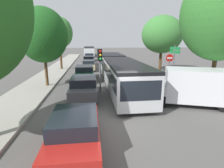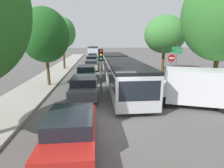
# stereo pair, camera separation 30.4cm
# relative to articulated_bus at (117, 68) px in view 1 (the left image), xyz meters

# --- Properties ---
(ground_plane) EXTENTS (200.00, 200.00, 0.00)m
(ground_plane) POSITION_rel_articulated_bus_xyz_m (-1.35, -8.73, -1.42)
(ground_plane) COLOR #565451
(kerb_strip_left) EXTENTS (3.20, 51.20, 0.14)m
(kerb_strip_left) POSITION_rel_articulated_bus_xyz_m (-7.43, 11.88, -1.35)
(kerb_strip_left) COLOR #9E998E
(kerb_strip_left) RESTS_ON ground
(articulated_bus) EXTENTS (2.53, 16.52, 2.45)m
(articulated_bus) POSITION_rel_articulated_bus_xyz_m (0.00, 0.00, 0.00)
(articulated_bus) COLOR silver
(articulated_bus) RESTS_ON ground
(city_bus_rear) EXTENTS (2.58, 11.41, 2.45)m
(city_bus_rear) POSITION_rel_articulated_bus_xyz_m (-2.97, 32.48, 0.00)
(city_bus_rear) COLOR silver
(city_bus_rear) RESTS_ON ground
(queued_car_red) EXTENTS (1.77, 4.18, 1.45)m
(queued_car_red) POSITION_rel_articulated_bus_xyz_m (-3.14, -10.52, -0.68)
(queued_car_red) COLOR #B21E19
(queued_car_red) RESTS_ON ground
(queued_car_graphite) EXTENTS (1.86, 4.38, 1.52)m
(queued_car_graphite) POSITION_rel_articulated_bus_xyz_m (-3.07, -4.24, -0.64)
(queued_car_graphite) COLOR #47474C
(queued_car_graphite) RESTS_ON ground
(queued_car_green) EXTENTS (1.85, 4.37, 1.52)m
(queued_car_green) POSITION_rel_articulated_bus_xyz_m (-3.20, 1.58, -0.65)
(queued_car_green) COLOR #236638
(queued_car_green) RESTS_ON ground
(queued_car_tan) EXTENTS (1.71, 4.03, 1.40)m
(queued_car_tan) POSITION_rel_articulated_bus_xyz_m (-2.86, 8.00, -0.70)
(queued_car_tan) COLOR tan
(queued_car_tan) RESTS_ON ground
(queued_car_silver) EXTENTS (1.81, 4.28, 1.49)m
(queued_car_silver) POSITION_rel_articulated_bus_xyz_m (-2.93, 13.86, -0.66)
(queued_car_silver) COLOR #B7BABF
(queued_car_silver) RESTS_ON ground
(queued_car_navy) EXTENTS (1.86, 4.38, 1.52)m
(queued_car_navy) POSITION_rel_articulated_bus_xyz_m (-2.86, 19.91, -0.64)
(queued_car_navy) COLOR navy
(queued_car_navy) RESTS_ON ground
(white_van) EXTENTS (5.36, 3.50, 2.31)m
(white_van) POSITION_rel_articulated_bus_xyz_m (3.97, -6.65, -0.17)
(white_van) COLOR silver
(white_van) RESTS_ON ground
(traffic_light) EXTENTS (0.38, 0.40, 3.40)m
(traffic_light) POSITION_rel_articulated_bus_xyz_m (-1.82, -3.05, 1.08)
(traffic_light) COLOR #56595E
(traffic_light) RESTS_ON ground
(no_entry_sign) EXTENTS (0.70, 0.08, 2.82)m
(no_entry_sign) POSITION_rel_articulated_bus_xyz_m (4.71, -1.09, 0.46)
(no_entry_sign) COLOR #56595E
(no_entry_sign) RESTS_ON ground
(direction_sign_post) EXTENTS (0.41, 1.37, 3.60)m
(direction_sign_post) POSITION_rel_articulated_bus_xyz_m (5.55, -0.25, 1.14)
(direction_sign_post) COLOR #56595E
(direction_sign_post) RESTS_ON ground
(tree_left_mid) EXTENTS (4.06, 4.06, 6.75)m
(tree_left_mid) POSITION_rel_articulated_bus_xyz_m (-6.44, -0.80, 3.03)
(tree_left_mid) COLOR #51381E
(tree_left_mid) RESTS_ON ground
(tree_left_far) EXTENTS (3.63, 3.63, 7.21)m
(tree_left_far) POSITION_rel_articulated_bus_xyz_m (-6.78, 8.86, 3.56)
(tree_left_far) COLOR #51381E
(tree_left_far) RESTS_ON ground
(tree_right_near) EXTENTS (5.00, 5.00, 8.54)m
(tree_right_near) POSITION_rel_articulated_bus_xyz_m (5.72, -5.58, 4.05)
(tree_right_near) COLOR #51381E
(tree_right_near) RESTS_ON ground
(tree_right_mid) EXTENTS (5.11, 5.11, 7.12)m
(tree_right_mid) POSITION_rel_articulated_bus_xyz_m (6.49, 5.44, 3.36)
(tree_right_mid) COLOR #51381E
(tree_right_mid) RESTS_ON ground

